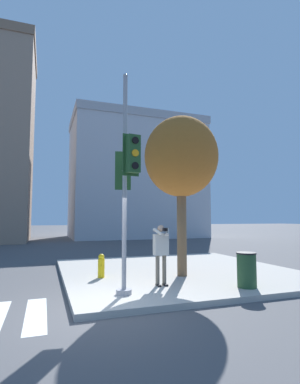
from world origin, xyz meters
TOP-DOWN VIEW (x-y plane):
  - ground_plane at (0.00, 0.00)m, footprint 160.00×160.00m
  - sidewalk_corner at (3.50, 3.50)m, footprint 8.00×8.00m
  - traffic_signal_pole at (0.83, 0.67)m, footprint 0.45×1.33m
  - person_photographer at (1.99, 1.25)m, footprint 0.50×0.53m
  - street_tree at (3.14, 2.32)m, footprint 2.43×2.43m
  - fire_hydrant at (0.63, 2.89)m, footprint 0.21×0.27m
  - trash_bin at (4.07, 0.28)m, footprint 0.53×0.53m
  - building_right at (8.11, 24.11)m, footprint 13.60×8.54m

SIDE VIEW (x-z plane):
  - ground_plane at x=0.00m, z-range 0.00..0.00m
  - sidewalk_corner at x=3.50m, z-range 0.00..0.15m
  - fire_hydrant at x=0.63m, z-range 0.14..0.87m
  - trash_bin at x=4.07m, z-range 0.15..1.07m
  - person_photographer at x=1.99m, z-range 0.31..1.96m
  - traffic_signal_pole at x=0.83m, z-range 0.26..5.84m
  - street_tree at x=3.14m, z-range 1.38..6.60m
  - building_right at x=8.11m, z-range 0.01..12.57m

